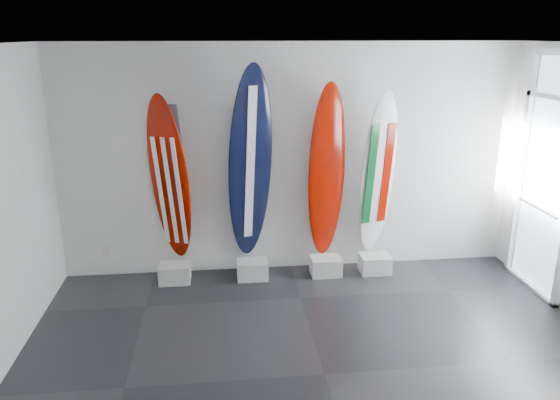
{
  "coord_description": "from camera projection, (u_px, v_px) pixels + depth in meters",
  "views": [
    {
      "loc": [
        -0.91,
        -4.29,
        3.09
      ],
      "look_at": [
        -0.27,
        1.4,
        1.31
      ],
      "focal_mm": 34.49,
      "sensor_mm": 36.0,
      "label": 1
    }
  ],
  "objects": [
    {
      "name": "floor",
      "position": [
        325.0,
        374.0,
        5.09
      ],
      "size": [
        6.0,
        6.0,
        0.0
      ],
      "primitive_type": "plane",
      "color": "black",
      "rests_on": "ground"
    },
    {
      "name": "ceiling",
      "position": [
        334.0,
        45.0,
        4.2
      ],
      "size": [
        6.0,
        6.0,
        0.0
      ],
      "primitive_type": "plane",
      "rotation": [
        3.14,
        0.0,
        0.0
      ],
      "color": "white",
      "rests_on": "wall_back"
    },
    {
      "name": "wall_back",
      "position": [
        291.0,
        161.0,
        7.02
      ],
      "size": [
        6.0,
        0.0,
        6.0
      ],
      "primitive_type": "plane",
      "rotation": [
        1.57,
        0.0,
        0.0
      ],
      "color": "white",
      "rests_on": "ground"
    },
    {
      "name": "display_block_usa",
      "position": [
        175.0,
        273.0,
        6.96
      ],
      "size": [
        0.4,
        0.3,
        0.24
      ],
      "primitive_type": "cube",
      "color": "silver",
      "rests_on": "floor"
    },
    {
      "name": "surfboard_usa",
      "position": [
        170.0,
        180.0,
        6.69
      ],
      "size": [
        0.63,
        0.61,
        2.21
      ],
      "primitive_type": "ellipsoid",
      "rotation": [
        0.17,
        0.0,
        -0.34
      ],
      "color": "#8E0D00",
      "rests_on": "display_block_usa"
    },
    {
      "name": "display_block_navy",
      "position": [
        252.0,
        269.0,
        7.06
      ],
      "size": [
        0.4,
        0.3,
        0.24
      ],
      "primitive_type": "cube",
      "color": "silver",
      "rests_on": "floor"
    },
    {
      "name": "surfboard_navy",
      "position": [
        250.0,
        165.0,
        6.75
      ],
      "size": [
        0.68,
        0.57,
        2.54
      ],
      "primitive_type": "ellipsoid",
      "rotation": [
        0.13,
        0.0,
        0.31
      ],
      "color": "black",
      "rests_on": "display_block_navy"
    },
    {
      "name": "display_block_swiss",
      "position": [
        326.0,
        266.0,
        7.17
      ],
      "size": [
        0.4,
        0.3,
        0.24
      ],
      "primitive_type": "cube",
      "color": "silver",
      "rests_on": "floor"
    },
    {
      "name": "surfboard_swiss",
      "position": [
        327.0,
        172.0,
        6.89
      ],
      "size": [
        0.55,
        0.32,
        2.3
      ],
      "primitive_type": "ellipsoid",
      "rotation": [
        0.05,
        0.0,
        0.28
      ],
      "color": "#8E0D00",
      "rests_on": "display_block_swiss"
    },
    {
      "name": "display_block_italy",
      "position": [
        375.0,
        264.0,
        7.24
      ],
      "size": [
        0.4,
        0.3,
        0.24
      ],
      "primitive_type": "cube",
      "color": "silver",
      "rests_on": "floor"
    },
    {
      "name": "surfboard_italy",
      "position": [
        378.0,
        174.0,
        6.97
      ],
      "size": [
        0.57,
        0.45,
        2.21
      ],
      "primitive_type": "ellipsoid",
      "rotation": [
        0.11,
        0.0,
        0.28
      ],
      "color": "white",
      "rests_on": "display_block_italy"
    },
    {
      "name": "wall_outlet",
      "position": [
        107.0,
        251.0,
        7.08
      ],
      "size": [
        0.09,
        0.02,
        0.13
      ],
      "primitive_type": "cube",
      "color": "silver",
      "rests_on": "wall_back"
    },
    {
      "name": "glass_door",
      "position": [
        546.0,
        178.0,
        6.45
      ],
      "size": [
        0.12,
        1.16,
        2.85
      ],
      "primitive_type": null,
      "color": "white",
      "rests_on": "floor"
    }
  ]
}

